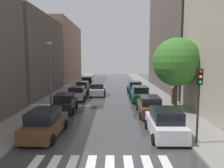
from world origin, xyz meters
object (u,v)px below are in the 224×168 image
parked_car_left_third (77,93)px  parked_car_right_second (150,106)px  parked_car_right_fourth (135,87)px  traffic_light_right_corner (199,89)px  street_tree_right (177,62)px  parked_car_left_second (65,103)px  parked_car_left_fifth (87,82)px  car_midroad (98,89)px  parked_car_left_fourth (83,87)px  parked_car_right_third (140,94)px  lamp_post_left (50,70)px  parked_car_left_nearest (45,124)px  parked_car_right_nearest (165,123)px  pedestrian_foreground (173,95)px

parked_car_left_third → parked_car_right_second: size_ratio=0.91×
parked_car_right_fourth → traffic_light_right_corner: bearing=-175.9°
street_tree_right → traffic_light_right_corner: 8.44m
parked_car_left_second → parked_car_left_fifth: 18.04m
car_midroad → traffic_light_right_corner: bearing=-158.9°
parked_car_left_fourth → parked_car_left_fifth: (-0.03, 5.75, 0.11)m
parked_car_left_fourth → parked_car_left_fifth: parked_car_left_fifth is taller
parked_car_right_third → lamp_post_left: size_ratio=0.73×
parked_car_left_nearest → street_tree_right: bearing=-54.4°
parked_car_right_second → parked_car_right_nearest: bearing=-177.0°
parked_car_left_third → pedestrian_foreground: pedestrian_foreground is taller
parked_car_left_fourth → lamp_post_left: size_ratio=0.63×
parked_car_left_third → car_midroad: bearing=-39.2°
parked_car_right_nearest → street_tree_right: street_tree_right is taller
pedestrian_foreground → lamp_post_left: lamp_post_left is taller
parked_car_right_fourth → pedestrian_foreground: 9.50m
parked_car_left_second → parked_car_right_third: (7.71, 5.18, 0.03)m
lamp_post_left → parked_car_right_nearest: bearing=-38.3°
parked_car_left_nearest → parked_car_right_third: size_ratio=0.98×
parked_car_left_second → parked_car_left_third: 6.42m
parked_car_left_third → parked_car_left_fourth: (-0.10, 5.88, 0.00)m
parked_car_left_third → street_tree_right: street_tree_right is taller
car_midroad → street_tree_right: street_tree_right is taller
traffic_light_right_corner → lamp_post_left: lamp_post_left is taller
parked_car_right_second → street_tree_right: 4.87m
parked_car_left_second → traffic_light_right_corner: traffic_light_right_corner is taller
parked_car_left_third → street_tree_right: size_ratio=0.64×
parked_car_right_nearest → parked_car_right_third: parked_car_right_nearest is taller
parked_car_left_third → lamp_post_left: size_ratio=0.67×
parked_car_right_nearest → car_midroad: parked_car_right_nearest is taller
parked_car_left_nearest → parked_car_left_third: (-0.05, 13.00, -0.09)m
parked_car_left_fourth → parked_car_right_second: 15.52m
parked_car_right_nearest → parked_car_right_fourth: parked_car_right_nearest is taller
street_tree_right → parked_car_right_third: bearing=118.8°
parked_car_left_third → parked_car_left_fourth: bearing=0.1°
parked_car_left_nearest → parked_car_left_fourth: parked_car_left_nearest is taller
parked_car_right_third → parked_car_right_fourth: size_ratio=1.10×
parked_car_left_nearest → parked_car_right_fourth: 19.94m
parked_car_left_second → pedestrian_foreground: 11.31m
parked_car_left_fifth → parked_car_right_second: (7.84, -19.16, -0.06)m
parked_car_left_fifth → car_midroad: parked_car_left_fifth is taller
parked_car_left_third → pedestrian_foreground: 11.39m
pedestrian_foreground → street_tree_right: 4.48m
parked_car_left_second → parked_car_right_second: (7.82, -1.11, -0.01)m
pedestrian_foreground → traffic_light_right_corner: 11.30m
parked_car_left_fourth → lamp_post_left: (-1.60, -11.32, 3.15)m
car_midroad → parked_car_right_third: bearing=-129.1°
parked_car_left_fourth → car_midroad: car_midroad is taller
parked_car_right_fourth → parked_car_left_second: bearing=146.1°
parked_car_left_fifth → parked_car_right_fourth: 9.96m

